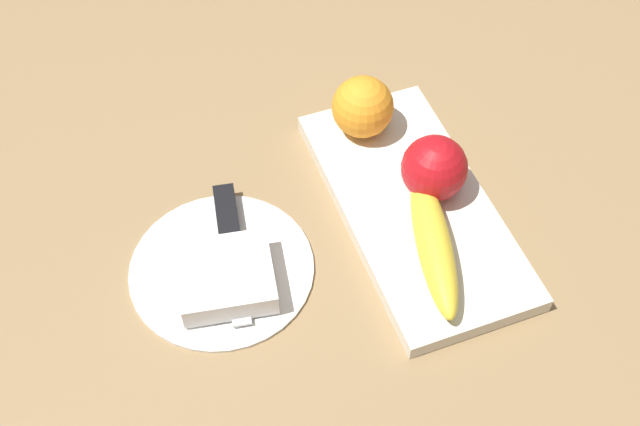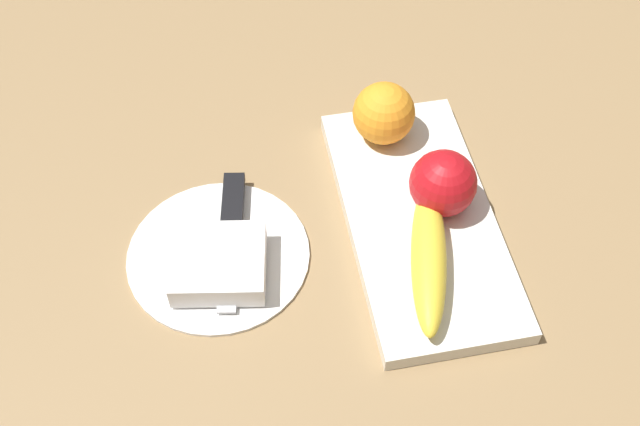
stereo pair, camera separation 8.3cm
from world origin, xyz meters
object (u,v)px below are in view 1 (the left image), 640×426
object	(u,v)px
apple	(435,169)
banana	(433,242)
orange_near_apple	(363,107)
dinner_plate	(222,268)
knife	(229,230)
fruit_tray	(414,207)
folded_napkin	(226,277)

from	to	relation	value
apple	banana	distance (m)	0.09
apple	banana	size ratio (longest dim) A/B	0.39
banana	orange_near_apple	distance (m)	0.19
dinner_plate	knife	bearing A→B (deg)	152.02
fruit_tray	folded_napkin	distance (m)	0.23
folded_napkin	knife	xyz separation A→B (m)	(-0.06, 0.02, -0.01)
folded_napkin	fruit_tray	bearing A→B (deg)	96.29
knife	orange_near_apple	bearing A→B (deg)	123.82
fruit_tray	dinner_plate	world-z (taller)	fruit_tray
banana	orange_near_apple	world-z (taller)	orange_near_apple
fruit_tray	knife	bearing A→B (deg)	-100.67
knife	folded_napkin	bearing A→B (deg)	-8.03
dinner_plate	folded_napkin	bearing A→B (deg)	0.00
banana	fruit_tray	bearing A→B (deg)	5.09
banana	folded_napkin	bearing A→B (deg)	93.19
orange_near_apple	dinner_plate	size ratio (longest dim) A/B	0.37
banana	dinner_plate	xyz separation A→B (m)	(-0.07, -0.22, -0.03)
orange_near_apple	apple	bearing A→B (deg)	18.28
knife	fruit_tray	bearing A→B (deg)	89.21
banana	dinner_plate	world-z (taller)	banana
apple	orange_near_apple	distance (m)	0.12
orange_near_apple	knife	distance (m)	0.22
apple	folded_napkin	size ratio (longest dim) A/B	0.76
banana	folded_napkin	xyz separation A→B (m)	(-0.04, -0.22, -0.02)
orange_near_apple	dinner_plate	world-z (taller)	orange_near_apple
banana	orange_near_apple	xyz separation A→B (m)	(-0.19, -0.00, 0.02)
knife	dinner_plate	bearing A→B (deg)	-18.10
dinner_plate	knife	distance (m)	0.05
dinner_plate	banana	bearing A→B (deg)	72.29
fruit_tray	knife	xyz separation A→B (m)	(-0.04, -0.21, 0.00)
folded_napkin	banana	bearing A→B (deg)	78.52
folded_napkin	knife	size ratio (longest dim) A/B	0.54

